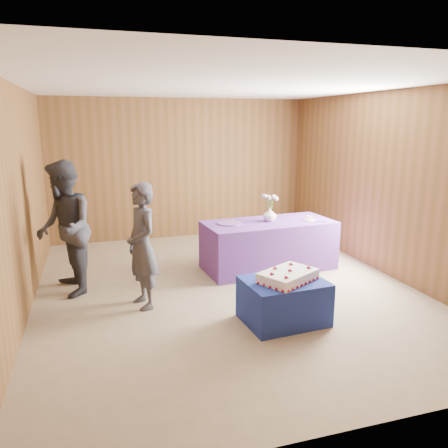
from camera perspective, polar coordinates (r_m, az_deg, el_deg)
name	(u,v)px	position (r m, az deg, el deg)	size (l,w,h in m)	color
ground	(226,288)	(6.11, 0.23, -8.42)	(6.00, 6.00, 0.00)	gray
room_shell	(226,157)	(5.70, 0.24, 8.69)	(5.04, 6.04, 2.72)	brown
cake_table	(284,301)	(5.12, 7.78, -9.92)	(0.90, 0.70, 0.50)	navy
serving_table	(269,245)	(6.85, 5.83, -2.76)	(2.00, 0.90, 0.75)	#65348F
sheet_cake	(288,276)	(5.00, 8.34, -6.73)	(0.79, 0.71, 0.15)	white
vase	(270,214)	(6.78, 5.99, 1.25)	(0.20, 0.20, 0.21)	silver
flower_spray	(270,197)	(6.73, 6.04, 3.51)	(0.25, 0.25, 0.20)	#305A24
platter	(229,223)	(6.58, 0.71, 0.09)	(0.36, 0.36, 0.02)	#6F4A94
plate	(309,220)	(6.95, 11.09, 0.52)	(0.18, 0.18, 0.01)	silver
cake_slice	(310,217)	(6.94, 11.11, 0.84)	(0.09, 0.08, 0.09)	white
knife	(319,222)	(6.89, 12.27, 0.32)	(0.26, 0.02, 0.00)	#B3B3B8
guest_left	(142,246)	(5.40, -10.66, -2.86)	(0.57, 0.37, 1.55)	#3A3A44
guest_right	(65,229)	(6.06, -20.08, -0.59)	(0.87, 0.68, 1.78)	#2F2F38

